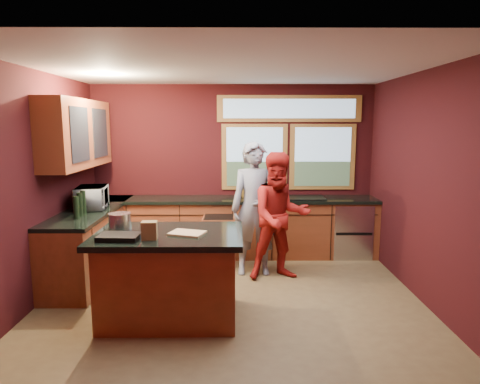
{
  "coord_description": "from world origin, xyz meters",
  "views": [
    {
      "loc": [
        0.07,
        -4.91,
        2.08
      ],
      "look_at": [
        0.1,
        0.4,
        1.23
      ],
      "focal_mm": 32.0,
      "sensor_mm": 36.0,
      "label": 1
    }
  ],
  "objects_px": {
    "stock_pot": "(120,221)",
    "island": "(170,275)",
    "person_red": "(280,216)",
    "cutting_board": "(187,233)",
    "person_grey": "(255,209)"
  },
  "relations": [
    {
      "from": "stock_pot",
      "to": "island",
      "type": "bearing_deg",
      "value": -15.26
    },
    {
      "from": "person_red",
      "to": "stock_pot",
      "type": "height_order",
      "value": "person_red"
    },
    {
      "from": "person_red",
      "to": "stock_pot",
      "type": "bearing_deg",
      "value": -160.33
    },
    {
      "from": "person_red",
      "to": "cutting_board",
      "type": "height_order",
      "value": "person_red"
    },
    {
      "from": "person_grey",
      "to": "cutting_board",
      "type": "distance_m",
      "value": 1.63
    },
    {
      "from": "person_grey",
      "to": "stock_pot",
      "type": "distance_m",
      "value": 1.96
    },
    {
      "from": "person_grey",
      "to": "person_red",
      "type": "relative_size",
      "value": 1.08
    },
    {
      "from": "island",
      "to": "stock_pot",
      "type": "distance_m",
      "value": 0.8
    },
    {
      "from": "island",
      "to": "cutting_board",
      "type": "distance_m",
      "value": 0.52
    },
    {
      "from": "cutting_board",
      "to": "person_grey",
      "type": "bearing_deg",
      "value": 61.97
    },
    {
      "from": "stock_pot",
      "to": "person_grey",
      "type": "bearing_deg",
      "value": 39.31
    },
    {
      "from": "island",
      "to": "person_red",
      "type": "bearing_deg",
      "value": 42.81
    },
    {
      "from": "person_grey",
      "to": "person_red",
      "type": "xyz_separation_m",
      "value": [
        0.33,
        -0.19,
        -0.07
      ]
    },
    {
      "from": "person_grey",
      "to": "island",
      "type": "bearing_deg",
      "value": -126.76
    },
    {
      "from": "cutting_board",
      "to": "island",
      "type": "bearing_deg",
      "value": 165.96
    }
  ]
}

